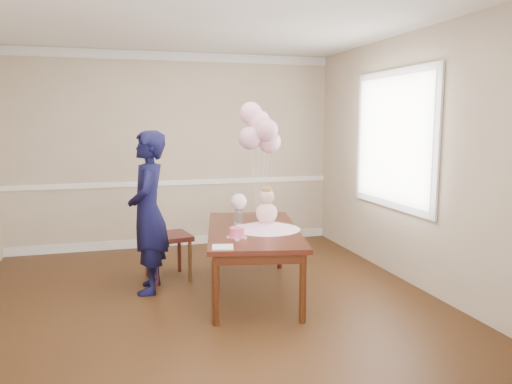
% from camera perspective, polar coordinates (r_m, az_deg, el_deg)
% --- Properties ---
extents(floor, '(4.50, 5.00, 0.00)m').
position_cam_1_polar(floor, '(4.90, -5.41, -12.96)').
color(floor, black).
rests_on(floor, ground).
extents(ceiling, '(4.50, 5.00, 0.02)m').
position_cam_1_polar(ceiling, '(4.67, -5.88, 19.72)').
color(ceiling, white).
rests_on(ceiling, wall_back).
extents(wall_back, '(4.50, 0.02, 2.70)m').
position_cam_1_polar(wall_back, '(7.06, -9.32, 4.68)').
color(wall_back, tan).
rests_on(wall_back, floor).
extents(wall_front, '(4.50, 0.02, 2.70)m').
position_cam_1_polar(wall_front, '(2.20, 6.23, -2.59)').
color(wall_front, tan).
rests_on(wall_front, floor).
extents(wall_right, '(0.02, 5.00, 2.70)m').
position_cam_1_polar(wall_right, '(5.46, 18.32, 3.42)').
color(wall_right, tan).
rests_on(wall_right, floor).
extents(chair_rail_trim, '(4.50, 0.02, 0.07)m').
position_cam_1_polar(chair_rail_trim, '(7.09, -9.22, 1.04)').
color(chair_rail_trim, white).
rests_on(chair_rail_trim, wall_back).
extents(crown_molding, '(4.50, 0.02, 0.12)m').
position_cam_1_polar(crown_molding, '(7.09, -9.55, 15.06)').
color(crown_molding, silver).
rests_on(crown_molding, wall_back).
extents(baseboard_trim, '(4.50, 0.02, 0.12)m').
position_cam_1_polar(baseboard_trim, '(7.24, -9.07, -5.57)').
color(baseboard_trim, white).
rests_on(baseboard_trim, floor).
extents(window_frame, '(0.02, 1.66, 1.56)m').
position_cam_1_polar(window_frame, '(5.86, 15.47, 5.78)').
color(window_frame, silver).
rests_on(window_frame, wall_right).
extents(window_blinds, '(0.01, 1.50, 1.40)m').
position_cam_1_polar(window_blinds, '(5.85, 15.32, 5.78)').
color(window_blinds, white).
rests_on(window_blinds, wall_right).
extents(dining_table_top, '(1.25, 1.94, 0.04)m').
position_cam_1_polar(dining_table_top, '(5.10, -0.34, -4.41)').
color(dining_table_top, black).
rests_on(dining_table_top, table_leg_fl).
extents(table_apron, '(1.14, 1.84, 0.09)m').
position_cam_1_polar(table_apron, '(5.12, -0.34, -5.15)').
color(table_apron, black).
rests_on(table_apron, table_leg_fl).
extents(table_leg_fl, '(0.07, 0.07, 0.63)m').
position_cam_1_polar(table_leg_fl, '(4.38, -4.61, -11.13)').
color(table_leg_fl, black).
rests_on(table_leg_fl, floor).
extents(table_leg_fr, '(0.07, 0.07, 0.63)m').
position_cam_1_polar(table_leg_fr, '(4.44, 5.36, -10.88)').
color(table_leg_fr, black).
rests_on(table_leg_fr, floor).
extents(table_leg_bl, '(0.07, 0.07, 0.63)m').
position_cam_1_polar(table_leg_bl, '(5.97, -4.52, -5.90)').
color(table_leg_bl, black).
rests_on(table_leg_bl, floor).
extents(table_leg_br, '(0.07, 0.07, 0.63)m').
position_cam_1_polar(table_leg_br, '(6.01, 2.73, -5.79)').
color(table_leg_br, black).
rests_on(table_leg_br, floor).
extents(baby_skirt, '(0.81, 0.81, 0.09)m').
position_cam_1_polar(baby_skirt, '(5.05, 1.22, -3.75)').
color(baby_skirt, '#EAADD0').
rests_on(baby_skirt, dining_table_top).
extents(baby_torso, '(0.22, 0.22, 0.22)m').
position_cam_1_polar(baby_torso, '(5.03, 1.23, -2.45)').
color(baby_torso, '#FFA1CA').
rests_on(baby_torso, baby_skirt).
extents(baby_head, '(0.15, 0.15, 0.15)m').
position_cam_1_polar(baby_head, '(5.00, 1.23, -0.52)').
color(baby_head, beige).
rests_on(baby_head, baby_torso).
extents(baby_hair, '(0.11, 0.11, 0.11)m').
position_cam_1_polar(baby_hair, '(4.99, 1.23, 0.09)').
color(baby_hair, brown).
rests_on(baby_hair, baby_head).
extents(cake_platter, '(0.23, 0.23, 0.01)m').
position_cam_1_polar(cake_platter, '(4.69, -2.20, -5.20)').
color(cake_platter, silver).
rests_on(cake_platter, dining_table_top).
extents(birthday_cake, '(0.16, 0.16, 0.09)m').
position_cam_1_polar(birthday_cake, '(4.68, -2.21, -4.62)').
color(birthday_cake, '#D64366').
rests_on(birthday_cake, cake_platter).
extents(cake_flower_a, '(0.03, 0.03, 0.03)m').
position_cam_1_polar(cake_flower_a, '(4.67, -2.21, -3.92)').
color(cake_flower_a, silver).
rests_on(cake_flower_a, birthday_cake).
extents(cake_flower_b, '(0.03, 0.03, 0.03)m').
position_cam_1_polar(cake_flower_b, '(4.69, -1.89, -3.87)').
color(cake_flower_b, white).
rests_on(cake_flower_b, birthday_cake).
extents(rose_vase_near, '(0.11, 0.11, 0.14)m').
position_cam_1_polar(rose_vase_near, '(5.34, -1.99, -2.82)').
color(rose_vase_near, silver).
rests_on(rose_vase_near, dining_table_top).
extents(roses_near, '(0.17, 0.17, 0.17)m').
position_cam_1_polar(roses_near, '(5.31, -2.00, -1.10)').
color(roses_near, silver).
rests_on(roses_near, rose_vase_near).
extents(napkin, '(0.21, 0.21, 0.01)m').
position_cam_1_polar(napkin, '(4.34, -3.82, -6.30)').
color(napkin, silver).
rests_on(napkin, dining_table_top).
extents(balloon_weight, '(0.04, 0.04, 0.02)m').
position_cam_1_polar(balloon_weight, '(5.58, 0.23, -2.99)').
color(balloon_weight, silver).
rests_on(balloon_weight, dining_table_top).
extents(balloon_a, '(0.25, 0.25, 0.25)m').
position_cam_1_polar(balloon_a, '(5.48, -0.71, 6.18)').
color(balloon_a, '#DC9CB5').
rests_on(balloon_a, balloon_ribbon_a).
extents(balloon_b, '(0.25, 0.25, 0.25)m').
position_cam_1_polar(balloon_b, '(5.44, 1.23, 7.11)').
color(balloon_b, '#DF9EAE').
rests_on(balloon_b, balloon_ribbon_b).
extents(balloon_c, '(0.25, 0.25, 0.25)m').
position_cam_1_polar(balloon_c, '(5.57, 0.35, 8.06)').
color(balloon_c, '#FFB4C7').
rests_on(balloon_c, balloon_ribbon_c).
extents(balloon_d, '(0.25, 0.25, 0.25)m').
position_cam_1_polar(balloon_d, '(5.58, -0.59, 8.98)').
color(balloon_d, '#FFB4C9').
rests_on(balloon_d, balloon_ribbon_d).
extents(balloon_e, '(0.25, 0.25, 0.25)m').
position_cam_1_polar(balloon_e, '(5.57, 1.57, 5.75)').
color(balloon_e, '#FBB2C3').
rests_on(balloon_e, balloon_ribbon_e).
extents(balloon_ribbon_a, '(0.08, 0.02, 0.75)m').
position_cam_1_polar(balloon_ribbon_a, '(5.52, -0.23, 0.86)').
color(balloon_ribbon_a, white).
rests_on(balloon_ribbon_a, balloon_weight).
extents(balloon_ribbon_b, '(0.08, 0.07, 0.84)m').
position_cam_1_polar(balloon_ribbon_b, '(5.50, 0.72, 1.30)').
color(balloon_ribbon_b, white).
rests_on(balloon_ribbon_b, balloon_weight).
extents(balloon_ribbon_c, '(0.04, 0.08, 0.93)m').
position_cam_1_polar(balloon_ribbon_c, '(5.56, 0.29, 1.84)').
color(balloon_ribbon_c, white).
rests_on(balloon_ribbon_c, balloon_weight).
extents(balloon_ribbon_d, '(0.06, 0.11, 1.02)m').
position_cam_1_polar(balloon_ribbon_d, '(5.56, -0.18, 2.31)').
color(balloon_ribbon_d, silver).
rests_on(balloon_ribbon_d, balloon_weight).
extents(balloon_ribbon_e, '(0.14, 0.04, 0.70)m').
position_cam_1_polar(balloon_ribbon_e, '(5.57, 0.90, 0.68)').
color(balloon_ribbon_e, white).
rests_on(balloon_ribbon_e, balloon_weight).
extents(dining_chair_seat, '(0.55, 0.55, 0.05)m').
position_cam_1_polar(dining_chair_seat, '(5.66, -10.06, -5.06)').
color(dining_chair_seat, black).
rests_on(dining_chair_seat, chair_leg_fl).
extents(chair_leg_fl, '(0.05, 0.05, 0.46)m').
position_cam_1_polar(chair_leg_fl, '(5.50, -11.35, -8.20)').
color(chair_leg_fl, '#3C1710').
rests_on(chair_leg_fl, floor).
extents(chair_leg_fr, '(0.05, 0.05, 0.46)m').
position_cam_1_polar(chair_leg_fr, '(5.61, -7.53, -7.79)').
color(chair_leg_fr, '#3C2310').
rests_on(chair_leg_fr, floor).
extents(chair_leg_bl, '(0.05, 0.05, 0.46)m').
position_cam_1_polar(chair_leg_bl, '(5.86, -12.35, -7.22)').
color(chair_leg_bl, '#3A1A0F').
rests_on(chair_leg_bl, floor).
extents(chair_leg_br, '(0.05, 0.05, 0.46)m').
position_cam_1_polar(chair_leg_br, '(5.96, -8.76, -6.86)').
color(chair_leg_br, '#36150E').
rests_on(chair_leg_br, floor).
extents(chair_back_post_l, '(0.05, 0.05, 0.60)m').
position_cam_1_polar(chair_back_post_l, '(5.36, -11.73, -2.48)').
color(chair_back_post_l, '#391F0F').
rests_on(chair_back_post_l, dining_chair_seat).
extents(chair_back_post_r, '(0.05, 0.05, 0.60)m').
position_cam_1_polar(chair_back_post_r, '(5.73, -12.73, -1.84)').
color(chair_back_post_r, '#381B0F').
rests_on(chair_back_post_r, dining_chair_seat).
extents(chair_slat_low, '(0.11, 0.42, 0.05)m').
position_cam_1_polar(chair_slat_low, '(5.57, -12.21, -3.44)').
color(chair_slat_low, '#341A0E').
rests_on(chair_slat_low, dining_chair_seat).
extents(chair_slat_mid, '(0.11, 0.42, 0.05)m').
position_cam_1_polar(chair_slat_mid, '(5.54, -12.26, -1.71)').
color(chair_slat_mid, '#3A1610').
rests_on(chair_slat_mid, dining_chair_seat).
extents(chair_slat_top, '(0.11, 0.42, 0.05)m').
position_cam_1_polar(chair_slat_top, '(5.51, -12.31, 0.03)').
color(chair_slat_top, '#33140E').
rests_on(chair_slat_top, dining_chair_seat).
extents(woman, '(0.50, 0.66, 1.67)m').
position_cam_1_polar(woman, '(5.22, -12.21, -2.28)').
color(woman, black).
rests_on(woman, floor).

